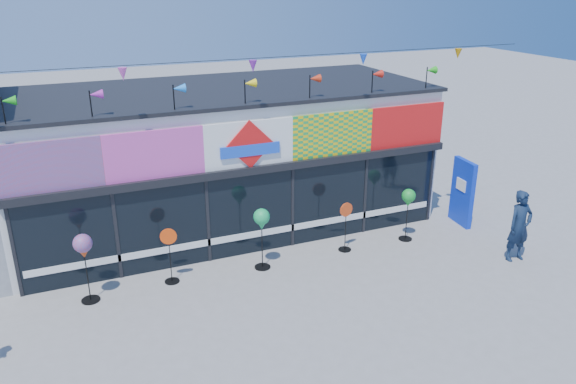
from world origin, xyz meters
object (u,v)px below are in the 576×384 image
spinner_2 (262,221)px  spinner_4 (408,199)px  adult_man (520,226)px  blue_sign (462,192)px  spinner_3 (346,225)px  spinner_1 (170,254)px  spinner_0 (83,248)px

spinner_2 → spinner_4: bearing=-0.2°
adult_man → spinner_4: bearing=133.9°
blue_sign → spinner_4: bearing=-165.6°
blue_sign → spinner_2: bearing=-171.5°
spinner_4 → adult_man: size_ratio=0.80×
blue_sign → spinner_3: (-4.13, -0.25, -0.27)m
blue_sign → spinner_1: bearing=-173.4°
blue_sign → spinner_4: 2.23m
spinner_2 → spinner_4: size_ratio=1.07×
spinner_1 → spinner_2: 2.40m
spinner_1 → spinner_2: spinner_2 is taller
blue_sign → spinner_1: blue_sign is taller
blue_sign → spinner_3: size_ratio=1.43×
spinner_2 → spinner_3: bearing=1.4°
spinner_1 → spinner_3: bearing=-1.6°
spinner_2 → spinner_4: (4.40, -0.02, -0.09)m
spinner_0 → spinner_4: bearing=-0.6°
blue_sign → spinner_0: blue_sign is taller
spinner_0 → spinner_2: 4.27m
spinner_1 → spinner_2: size_ratio=0.87×
blue_sign → spinner_4: (-2.19, -0.33, 0.22)m
spinner_1 → adult_man: bearing=-15.3°
spinner_3 → spinner_4: bearing=-2.3°
spinner_3 → spinner_4: (1.94, -0.08, 0.49)m
spinner_2 → spinner_3: 2.53m
spinner_1 → spinner_0: bearing=-176.3°
spinner_4 → spinner_3: bearing=177.7°
spinner_0 → blue_sign: bearing=1.3°
blue_sign → spinner_0: (-10.86, -0.25, 0.35)m
spinner_4 → blue_sign: bearing=8.6°
spinner_3 → blue_sign: bearing=3.5°
spinner_0 → spinner_2: (4.27, -0.07, -0.04)m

